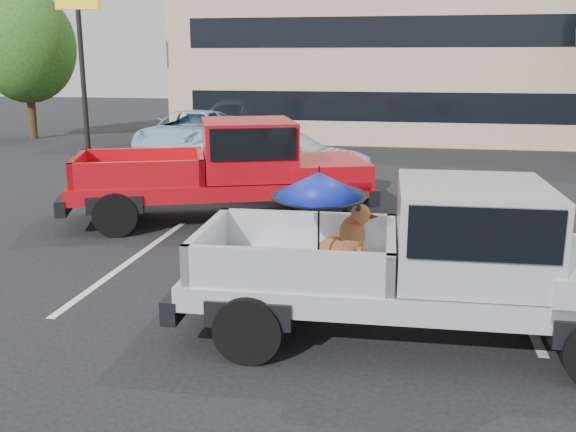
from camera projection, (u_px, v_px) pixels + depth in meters
name	position (u px, v px, depth m)	size (l,w,h in m)	color
ground	(287.00, 321.00, 8.14)	(90.00, 90.00, 0.00)	black
stripe_left	(131.00, 260.00, 10.58)	(0.12, 5.00, 0.01)	silver
stripe_right	(511.00, 283.00, 9.51)	(0.12, 5.00, 0.01)	silver
motel_building	(426.00, 60.00, 27.06)	(20.40, 8.40, 6.30)	tan
motel_sign	(78.00, 17.00, 22.18)	(1.60, 0.22, 6.00)	black
tree_left	(26.00, 46.00, 25.98)	(3.96, 3.96, 6.02)	#332114
tree_back	(516.00, 32.00, 28.93)	(4.68, 4.68, 7.11)	#332114
silver_pickup	(449.00, 254.00, 7.37)	(5.75, 2.25, 2.06)	black
red_pickup	(239.00, 166.00, 13.11)	(6.53, 4.09, 2.03)	black
silver_sedan	(278.00, 161.00, 15.95)	(1.61, 4.61, 1.52)	silver
blue_suv	(191.00, 133.00, 22.31)	(2.48, 5.37, 1.49)	#9CC9E8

